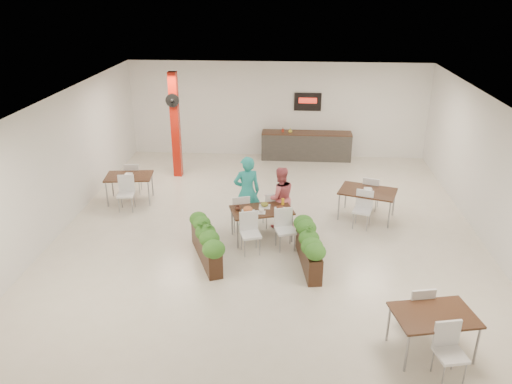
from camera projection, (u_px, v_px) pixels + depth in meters
ground at (268, 235)px, 11.93m from camera, size 12.00×12.00×0.00m
room_shell at (269, 156)px, 11.15m from camera, size 10.10×12.10×3.22m
red_column at (175, 124)px, 14.97m from camera, size 0.40×0.41×3.20m
service_counter at (306, 145)px, 16.86m from camera, size 3.00×0.64×2.20m
main_table at (261, 214)px, 11.54m from camera, size 1.65×1.91×0.92m
diner_man at (247, 192)px, 12.07m from camera, size 0.76×0.61×1.80m
diner_woman at (280, 198)px, 12.06m from camera, size 0.90×0.79×1.56m
planter_left at (206, 239)px, 10.71m from camera, size 0.96×1.74×0.97m
planter_right at (309, 245)px, 10.50m from camera, size 0.61×1.80×0.94m
side_table_a at (129, 180)px, 13.55m from camera, size 1.33×1.66×0.92m
side_table_b at (367, 194)px, 12.58m from camera, size 1.58×1.67×0.92m
side_table_c at (434, 320)px, 7.94m from camera, size 1.43×1.67×0.92m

